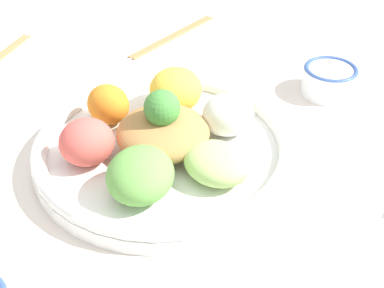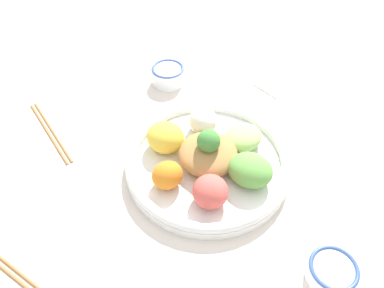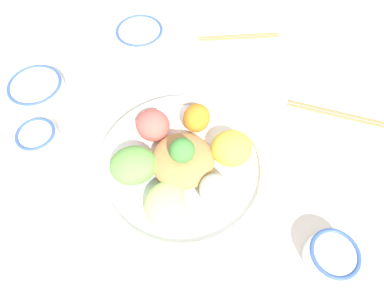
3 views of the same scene
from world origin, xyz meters
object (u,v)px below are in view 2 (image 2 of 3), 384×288
at_px(salad_platter, 207,160).
at_px(chopsticks_pair_far, 50,131).
at_px(rice_bowl_blue, 331,272).
at_px(serving_spoon_main, 278,97).
at_px(chopsticks_pair_near, 7,267).
at_px(sauce_bowl_red, 168,74).

bearing_deg(salad_platter, chopsticks_pair_far, -146.55).
height_order(rice_bowl_blue, serving_spoon_main, rice_bowl_blue).
bearing_deg(rice_bowl_blue, chopsticks_pair_near, -131.65).
bearing_deg(rice_bowl_blue, serving_spoon_main, 141.78).
distance_m(salad_platter, serving_spoon_main, 0.29).
bearing_deg(rice_bowl_blue, salad_platter, -179.63).
bearing_deg(chopsticks_pair_far, rice_bowl_blue, -156.71).
relative_size(sauce_bowl_red, chopsticks_pair_near, 0.40).
bearing_deg(rice_bowl_blue, chopsticks_pair_far, -161.49).
xyz_separation_m(rice_bowl_blue, serving_spoon_main, (-0.36, 0.28, -0.02)).
xyz_separation_m(salad_platter, chopsticks_pair_near, (-0.05, -0.40, -0.02)).
distance_m(sauce_bowl_red, rice_bowl_blue, 0.59).
height_order(rice_bowl_blue, chopsticks_pair_far, rice_bowl_blue).
relative_size(rice_bowl_blue, chopsticks_pair_near, 0.39).
bearing_deg(chopsticks_pair_near, rice_bowl_blue, -148.39).
relative_size(sauce_bowl_red, chopsticks_pair_far, 0.37).
bearing_deg(sauce_bowl_red, salad_platter, -22.37).
relative_size(salad_platter, chopsticks_pair_near, 1.64).
xyz_separation_m(sauce_bowl_red, rice_bowl_blue, (0.58, -0.11, -0.00)).
bearing_deg(chopsticks_pair_far, sauce_bowl_red, -89.93).
height_order(salad_platter, serving_spoon_main, salad_platter).
relative_size(salad_platter, chopsticks_pair_far, 1.48).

